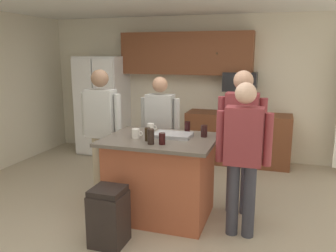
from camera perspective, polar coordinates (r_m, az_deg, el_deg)
The scene contains 20 objects.
floor at distance 4.26m, azimuth -1.28°, elevation -15.09°, with size 7.04×7.04×0.00m, color #B7A88E.
back_wall at distance 6.54m, azimuth 6.74°, elevation 6.28°, with size 6.40×0.10×2.60m, color beige.
cabinet_run_upper at distance 6.40m, azimuth 2.94°, elevation 11.83°, with size 2.40×0.38×0.75m.
cabinet_run_lower at distance 6.28m, azimuth 11.36°, elevation -1.99°, with size 1.80×0.63×0.90m.
refrigerator at distance 6.87m, azimuth -10.67°, elevation 3.37°, with size 0.86×0.76×1.87m.
microwave_over_range at distance 6.14m, azimuth 11.77°, elevation 7.15°, with size 0.56×0.40×0.32m, color black.
kitchen_island at distance 4.17m, azimuth -1.27°, elevation -8.36°, with size 1.28×0.98×0.97m.
person_elder_center at distance 3.67m, azimuth 12.24°, elevation -3.94°, with size 0.57×0.22×1.65m.
person_guest_left at distance 4.87m, azimuth -1.30°, elevation -0.01°, with size 0.57×0.22×1.62m.
person_guest_right at distance 4.20m, azimuth 11.92°, elevation -1.08°, with size 0.57×0.23×1.74m.
person_host_foreground at distance 4.66m, azimuth -10.85°, elevation 0.17°, with size 0.57×0.23×1.73m.
glass_short_whisky at distance 3.89m, azimuth -3.37°, elevation -1.36°, with size 0.07×0.07×0.15m.
glass_pilsner at distance 4.25m, azimuth 3.20°, elevation -0.22°, with size 0.07×0.07×0.15m.
glass_dark_ale at distance 4.08m, azimuth 5.95°, elevation -0.83°, with size 0.08×0.08×0.14m.
glass_stout_tall at distance 3.74m, azimuth -0.97°, elevation -2.10°, with size 0.07×0.07×0.12m.
tumbler_amber at distance 3.74m, azimuth -2.84°, elevation -1.76°, with size 0.07×0.07×0.17m.
mug_ceramic_white at distance 4.32m, azimuth -2.83°, elevation -0.28°, with size 0.13×0.08×0.11m.
mug_blue_stoneware at distance 4.03m, azimuth -5.29°, elevation -1.23°, with size 0.13×0.09×0.11m.
serving_tray at distance 4.08m, azimuth 0.78°, elevation -1.50°, with size 0.44×0.30×0.04m.
trash_bin at distance 3.71m, azimuth -9.71°, elevation -14.45°, with size 0.34×0.34×0.61m.
Camera 1 is at (1.25, -3.59, 1.94)m, focal length 37.08 mm.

